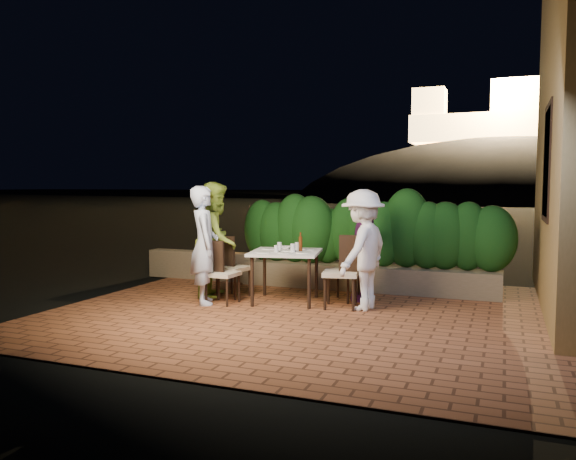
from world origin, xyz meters
The scene contains 31 objects.
ground centered at (0.00, 0.00, -0.02)m, with size 400.00×400.00×0.00m, color black.
terrace_floor centered at (0.00, 0.50, -0.07)m, with size 7.00×6.00×0.15m, color brown.
window_pane centered at (2.82, 1.50, 2.00)m, with size 0.08×1.00×1.40m, color black.
window_frame centered at (2.81, 1.50, 2.00)m, with size 0.06×1.15×1.55m, color black.
planter centered at (0.20, 2.30, 0.20)m, with size 4.20×0.55×0.40m, color #78694C.
hedge centered at (0.20, 2.30, 0.95)m, with size 4.00×0.70×1.10m, color #133F11, non-canonical shape.
parapet centered at (-2.80, 2.30, 0.25)m, with size 2.20×0.30×0.50m, color #78694C.
hill centered at (2.00, 60.00, -4.00)m, with size 52.00×40.00×22.00m, color black.
fortress centered at (2.00, 60.00, 10.50)m, with size 26.00×8.00×8.00m, color #FFCC7A, non-canonical shape.
dining_table centered at (-0.67, 0.93, 0.38)m, with size 0.98×0.98×0.75m, color white, non-canonical shape.
plate_nw centered at (-0.90, 0.62, 0.76)m, with size 0.20×0.20×0.01m, color white.
plate_sw centered at (-0.99, 1.07, 0.76)m, with size 0.20×0.20×0.01m, color white.
plate_ne centered at (-0.35, 0.79, 0.76)m, with size 0.22×0.22×0.01m, color white.
plate_se centered at (-0.41, 1.23, 0.76)m, with size 0.21×0.21×0.01m, color white.
plate_centre centered at (-0.64, 0.95, 0.76)m, with size 0.24×0.24×0.01m, color white.
plate_front centered at (-0.56, 0.65, 0.76)m, with size 0.20×0.20×0.01m, color white.
glass_nw centered at (-0.75, 0.75, 0.80)m, with size 0.06×0.06×0.10m, color silver.
glass_sw centered at (-0.83, 1.09, 0.81)m, with size 0.06×0.06×0.11m, color silver.
glass_ne centered at (-0.53, 0.85, 0.81)m, with size 0.07×0.07×0.12m, color silver.
glass_se centered at (-0.55, 1.10, 0.81)m, with size 0.07×0.07×0.12m, color silver.
beer_bottle centered at (-0.46, 0.99, 0.89)m, with size 0.05×0.05×0.28m, color #54260E, non-canonical shape.
bowl centered at (-0.78, 1.19, 0.77)m, with size 0.17×0.17×0.04m, color white.
chair_left_front centered at (-1.48, 0.50, 0.45)m, with size 0.42×0.42×0.91m, color black, non-canonical shape.
chair_left_back centered at (-1.56, 0.99, 0.46)m, with size 0.43×0.43×0.93m, color black, non-canonical shape.
chair_right_front centered at (0.19, 0.83, 0.51)m, with size 0.47×0.47×1.02m, color black, non-canonical shape.
chair_right_back centered at (0.09, 1.31, 0.46)m, with size 0.42×0.42×0.92m, color black, non-canonical shape.
diner_blue centered at (-1.72, 0.40, 0.85)m, with size 0.62×0.41×1.70m, color #C2D5FA.
diner_green centered at (-1.83, 0.96, 0.88)m, with size 0.85×0.66×1.75m, color #9BC13C.
diner_white centered at (0.50, 0.85, 0.83)m, with size 1.07×0.61×1.65m, color white.
diner_purple centered at (0.37, 1.46, 0.78)m, with size 0.92×0.38×1.56m, color #66246C.
parapet_lamp centered at (-2.33, 2.30, 0.57)m, with size 0.10×0.10×0.14m, color orange.
Camera 1 is at (2.30, -6.63, 1.70)m, focal length 35.00 mm.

